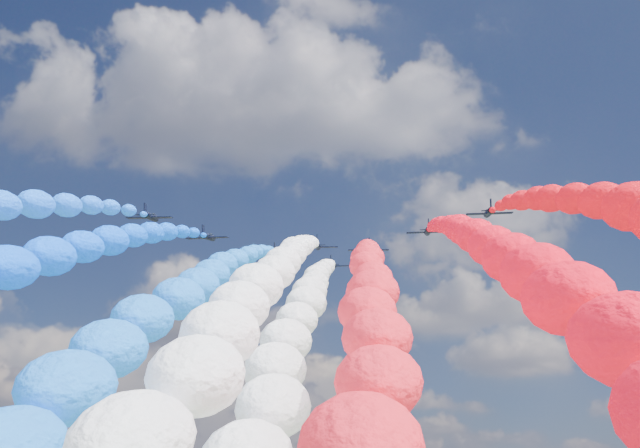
# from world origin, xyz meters

# --- Properties ---
(jet_0) EXTENTS (8.60, 11.78, 5.34)m
(jet_0) POSITION_xyz_m (-31.74, -7.64, 90.99)
(jet_0) COLOR black
(jet_1) EXTENTS (9.33, 12.30, 5.34)m
(jet_1) POSITION_xyz_m (-22.97, 4.87, 90.99)
(jet_1) COLOR black
(trail_1) EXTENTS (6.02, 128.17, 56.20)m
(trail_1) POSITION_xyz_m (-22.97, -60.92, 64.68)
(trail_1) COLOR #0B51F6
(jet_2) EXTENTS (8.67, 11.83, 5.34)m
(jet_2) POSITION_xyz_m (-10.24, 16.83, 90.99)
(jet_2) COLOR black
(trail_2) EXTENTS (6.02, 128.17, 56.20)m
(trail_2) POSITION_xyz_m (-10.24, -48.96, 64.68)
(trail_2) COLOR blue
(jet_3) EXTENTS (9.02, 12.09, 5.34)m
(jet_3) POSITION_xyz_m (-1.04, 12.28, 90.99)
(jet_3) COLOR black
(trail_3) EXTENTS (6.02, 128.17, 56.20)m
(trail_3) POSITION_xyz_m (-1.04, -53.51, 64.68)
(trail_3) COLOR white
(jet_4) EXTENTS (9.03, 12.09, 5.34)m
(jet_4) POSITION_xyz_m (1.49, 26.31, 90.99)
(jet_4) COLOR black
(trail_4) EXTENTS (6.02, 128.17, 56.20)m
(trail_4) POSITION_xyz_m (1.49, -39.48, 64.68)
(trail_4) COLOR silver
(jet_5) EXTENTS (9.06, 12.11, 5.34)m
(jet_5) POSITION_xyz_m (9.68, 14.92, 90.99)
(jet_5) COLOR black
(trail_5) EXTENTS (6.02, 128.17, 56.20)m
(trail_5) POSITION_xyz_m (9.68, -50.87, 64.68)
(trail_5) COLOR red
(jet_6) EXTENTS (8.96, 12.05, 5.34)m
(jet_6) POSITION_xyz_m (21.70, 4.05, 90.99)
(jet_6) COLOR black
(trail_6) EXTENTS (6.02, 128.17, 56.20)m
(trail_6) POSITION_xyz_m (21.70, -61.74, 64.68)
(trail_6) COLOR red
(jet_7) EXTENTS (9.02, 12.09, 5.34)m
(jet_7) POSITION_xyz_m (32.51, -6.00, 90.99)
(jet_7) COLOR black
(trail_7) EXTENTS (6.02, 128.17, 56.20)m
(trail_7) POSITION_xyz_m (32.51, -71.79, 64.68)
(trail_7) COLOR red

